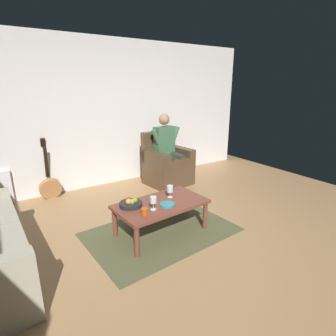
% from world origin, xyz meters
% --- Properties ---
extents(ground_plane, '(6.92, 6.92, 0.00)m').
position_xyz_m(ground_plane, '(0.00, 0.00, 0.00)').
color(ground_plane, '#AB8154').
extents(wall_back, '(6.17, 0.06, 2.63)m').
position_xyz_m(wall_back, '(0.00, -2.69, 1.31)').
color(wall_back, white).
rests_on(wall_back, ground).
extents(rug, '(1.92, 1.35, 0.01)m').
position_xyz_m(rug, '(0.22, -0.53, 0.00)').
color(rug, brown).
rests_on(rug, ground).
extents(armchair, '(0.83, 0.79, 0.99)m').
position_xyz_m(armchair, '(-0.84, -2.02, 0.36)').
color(armchair, brown).
rests_on(armchair, ground).
extents(person_seated, '(0.66, 0.58, 1.32)m').
position_xyz_m(person_seated, '(-0.84, -2.00, 0.72)').
color(person_seated, '#426E4B').
rests_on(person_seated, ground).
extents(coffee_table, '(1.18, 0.71, 0.41)m').
position_xyz_m(coffee_table, '(0.22, -0.53, 0.36)').
color(coffee_table, brown).
rests_on(coffee_table, ground).
extents(guitar, '(0.35, 0.27, 1.01)m').
position_xyz_m(guitar, '(1.19, -2.48, 0.22)').
color(guitar, '#AC7547').
rests_on(guitar, ground).
extents(wine_glass_near, '(0.08, 0.08, 0.17)m').
position_xyz_m(wine_glass_near, '(0.40, -0.42, 0.53)').
color(wine_glass_near, silver).
rests_on(wine_glass_near, coffee_table).
extents(wine_glass_far, '(0.08, 0.08, 0.16)m').
position_xyz_m(wine_glass_far, '(0.03, -0.62, 0.52)').
color(wine_glass_far, silver).
rests_on(wine_glass_far, coffee_table).
extents(fruit_bowl, '(0.28, 0.28, 0.11)m').
position_xyz_m(fruit_bowl, '(0.58, -0.65, 0.45)').
color(fruit_bowl, black).
rests_on(fruit_bowl, coffee_table).
extents(decorative_dish, '(0.18, 0.18, 0.02)m').
position_xyz_m(decorative_dish, '(0.20, -0.42, 0.42)').
color(decorative_dish, teal).
rests_on(decorative_dish, coffee_table).
extents(candle_jar, '(0.08, 0.08, 0.08)m').
position_xyz_m(candle_jar, '(0.55, -0.36, 0.45)').
color(candle_jar, '#BC4F18').
rests_on(candle_jar, coffee_table).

